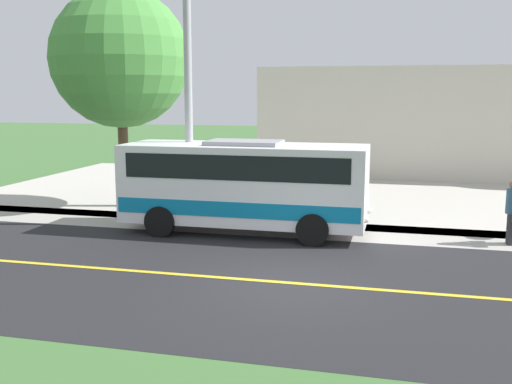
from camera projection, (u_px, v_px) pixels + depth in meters
ground_plane at (291, 283)px, 12.98m from camera, size 120.00×120.00×0.00m
road_surface at (291, 283)px, 12.98m from camera, size 8.00×100.00×0.01m
sidewalk at (322, 230)px, 17.96m from camera, size 2.40×100.00×0.01m
parking_lot_surface at (418, 195)px, 24.15m from camera, size 14.00×36.00×0.01m
road_centre_line at (291, 283)px, 12.98m from camera, size 0.16×100.00×0.00m
shuttle_bus_front at (244, 182)px, 17.55m from camera, size 2.61×7.31×2.75m
pedestrian_with_bags at (512, 210)px, 16.17m from camera, size 0.72×0.34×1.79m
street_light_pole at (187, 96)px, 17.95m from camera, size 1.97×0.24×7.26m
tree_curbside at (120, 59)px, 20.97m from camera, size 4.94×4.94×7.82m
commercial_building at (440, 120)px, 32.03m from camera, size 10.00×18.06×5.38m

